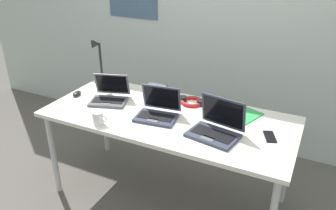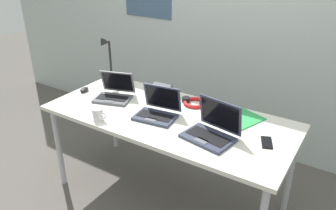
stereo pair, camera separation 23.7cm
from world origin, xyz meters
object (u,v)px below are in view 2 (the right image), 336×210
at_px(laptop_front_left, 114,94).
at_px(coffee_mug, 98,114).
at_px(laptop_back_left, 212,130).
at_px(cell_phone, 267,142).
at_px(headphones, 195,103).
at_px(paper_folder_back_right, 239,119).
at_px(book_stack, 161,91).
at_px(desk_lamp, 108,60).
at_px(laptop_near_mouse, 157,111).
at_px(computer_mouse, 84,90).

height_order(laptop_front_left, coffee_mug, laptop_front_left).
xyz_separation_m(laptop_back_left, cell_phone, (0.32, 0.12, -0.04)).
bearing_deg(headphones, paper_folder_back_right, -7.83).
relative_size(laptop_back_left, paper_folder_back_right, 1.13).
bearing_deg(book_stack, paper_folder_back_right, -3.17).
relative_size(headphones, coffee_mug, 1.89).
distance_m(laptop_back_left, book_stack, 0.71).
distance_m(desk_lamp, laptop_back_left, 1.26).
xyz_separation_m(laptop_near_mouse, computer_mouse, (-0.76, 0.04, -0.03)).
bearing_deg(headphones, computer_mouse, -162.94).
bearing_deg(laptop_near_mouse, laptop_back_left, -6.38).
xyz_separation_m(computer_mouse, paper_folder_back_right, (1.28, 0.22, -0.01)).
xyz_separation_m(desk_lamp, cell_phone, (1.52, -0.27, -0.19)).
bearing_deg(laptop_near_mouse, headphones, 67.35).
xyz_separation_m(desk_lamp, laptop_near_mouse, (0.75, -0.33, -0.15)).
relative_size(laptop_front_left, laptop_near_mouse, 1.08).
height_order(laptop_front_left, computer_mouse, laptop_front_left).
relative_size(laptop_front_left, coffee_mug, 2.97).
bearing_deg(paper_folder_back_right, laptop_front_left, -168.84).
xyz_separation_m(laptop_front_left, cell_phone, (1.23, -0.01, -0.04)).
relative_size(desk_lamp, laptop_back_left, 1.14).
xyz_separation_m(laptop_near_mouse, coffee_mug, (-0.32, -0.27, 0.00)).
height_order(laptop_front_left, paper_folder_back_right, laptop_front_left).
relative_size(computer_mouse, book_stack, 0.43).
bearing_deg(book_stack, cell_phone, -14.09).
bearing_deg(coffee_mug, desk_lamp, 125.61).
distance_m(computer_mouse, coffee_mug, 0.54).
bearing_deg(laptop_near_mouse, book_stack, 119.04).
xyz_separation_m(desk_lamp, book_stack, (0.58, -0.03, -0.15)).
relative_size(cell_phone, coffee_mug, 1.20).
distance_m(desk_lamp, cell_phone, 1.55).
height_order(laptop_back_left, cell_phone, laptop_back_left).
relative_size(computer_mouse, cell_phone, 0.71).
bearing_deg(laptop_front_left, book_stack, 38.04).
distance_m(laptop_near_mouse, paper_folder_back_right, 0.58).
height_order(computer_mouse, paper_folder_back_right, computer_mouse).
height_order(laptop_near_mouse, headphones, laptop_near_mouse).
bearing_deg(cell_phone, headphones, 136.55).
xyz_separation_m(laptop_front_left, computer_mouse, (-0.30, -0.03, -0.03)).
height_order(paper_folder_back_right, coffee_mug, coffee_mug).
relative_size(laptop_front_left, cell_phone, 2.47).
xyz_separation_m(desk_lamp, laptop_back_left, (1.20, -0.38, -0.15)).
xyz_separation_m(headphones, paper_folder_back_right, (0.38, -0.05, -0.01)).
bearing_deg(computer_mouse, coffee_mug, -48.11).
bearing_deg(laptop_near_mouse, desk_lamp, 155.96).
xyz_separation_m(laptop_back_left, computer_mouse, (-1.21, 0.09, -0.03)).
distance_m(computer_mouse, cell_phone, 1.54).
distance_m(laptop_back_left, paper_folder_back_right, 0.32).
bearing_deg(laptop_front_left, computer_mouse, -174.31).
distance_m(desk_lamp, book_stack, 0.60).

